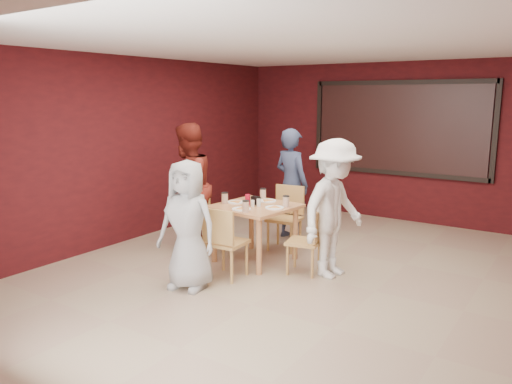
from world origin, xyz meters
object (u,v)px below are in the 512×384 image
Objects in this scene: dining_table at (255,212)px; chair_back at (287,213)px; diner_left at (188,187)px; diner_right at (334,209)px; chair_front at (224,239)px; chair_right at (309,238)px; diner_front at (188,225)px; chair_left at (203,219)px; diner_back at (291,184)px.

chair_back is at bearing 85.39° from dining_table.
diner_left is 1.07× the size of diner_right.
diner_left is (-1.22, 0.74, 0.41)m from chair_front.
diner_right is (0.28, 0.10, 0.39)m from chair_right.
chair_front is at bearing 59.34° from diner_front.
chair_left is 0.49× the size of diner_back.
dining_table is 0.71× the size of diner_front.
chair_left is at bearing 75.79° from diner_back.
chair_left is 0.56× the size of diner_front.
diner_right is at bearing -32.41° from chair_back.
chair_back is 2.00m from diner_front.
diner_front reaches higher than dining_table.
dining_table is 0.87m from chair_right.
dining_table is 0.81m from chair_front.
chair_right is at bearing -44.77° from chair_back.
diner_right is (1.07, -0.68, 0.34)m from chair_back.
chair_right is 2.04m from diner_left.
chair_right is at bearing 142.68° from diner_back.
diner_front is (-0.17, -0.45, 0.25)m from chair_front.
diner_front is (-0.15, -1.98, 0.23)m from chair_back.
chair_back reaches higher than chair_right.
diner_front is at bearing -128.14° from chair_right.
diner_left is (-1.05, 1.19, 0.16)m from diner_front.
diner_front is at bearing -110.96° from chair_front.
chair_back is at bearing 41.18° from chair_left.
chair_front is 0.49× the size of diner_left.
diner_back reaches higher than diner_right.
chair_left is 1.02× the size of chair_right.
diner_back is (0.71, 1.29, 0.39)m from chair_left.
chair_left is 0.49× the size of diner_right.
chair_left is (-0.93, 0.73, -0.03)m from chair_front.
diner_left reaches higher than diner_back.
chair_front is 0.59× the size of diner_front.
diner_back is (-0.15, 1.23, 0.19)m from dining_table.
chair_right is 0.47× the size of diner_back.
dining_table is 1.30× the size of chair_right.
diner_front is at bearing -94.37° from dining_table.
chair_left is at bearing -138.82° from chair_back.
chair_right is (0.77, 0.75, -0.04)m from chair_front.
chair_front is 1.09× the size of chair_right.
diner_right reaches higher than chair_right.
dining_table is at bearing 95.61° from chair_front.
chair_front is 0.54m from diner_front.
diner_right reaches higher than chair_left.
dining_table is 1.25m from diner_front.
diner_front is 0.87× the size of diner_back.
dining_table is at bearing 111.39° from diner_back.
diner_left is (-0.29, 0.01, 0.44)m from chair_left.
chair_back is 1.49m from diner_left.
diner_front reaches higher than chair_back.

